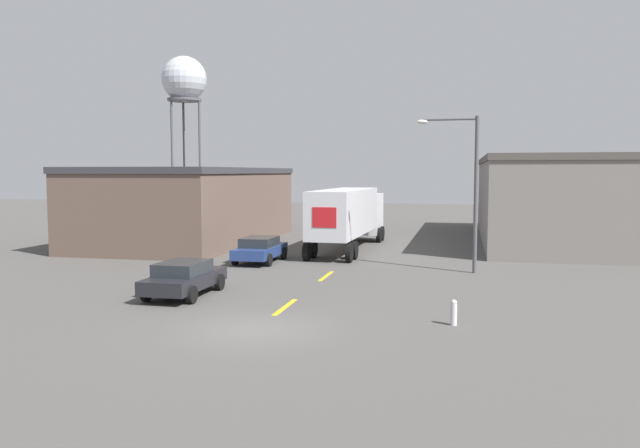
% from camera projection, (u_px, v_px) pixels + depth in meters
% --- Properties ---
extents(ground_plane, '(160.00, 160.00, 0.00)m').
position_uv_depth(ground_plane, '(256.00, 329.00, 19.83)').
color(ground_plane, '#4C4947').
extents(road_centerline, '(0.20, 17.00, 0.01)m').
position_uv_depth(road_centerline, '(326.00, 276.00, 29.98)').
color(road_centerline, gold).
rests_on(road_centerline, ground_plane).
extents(warehouse_left, '(9.90, 18.65, 5.29)m').
position_uv_depth(warehouse_left, '(191.00, 205.00, 44.43)').
color(warehouse_left, brown).
rests_on(warehouse_left, ground_plane).
extents(warehouse_right, '(8.88, 24.17, 6.04)m').
position_uv_depth(warehouse_right, '(544.00, 199.00, 45.26)').
color(warehouse_right, slate).
rests_on(warehouse_right, ground_plane).
extents(semi_truck, '(3.08, 13.37, 3.92)m').
position_uv_depth(semi_truck, '(349.00, 213.00, 40.11)').
color(semi_truck, silver).
rests_on(semi_truck, ground_plane).
extents(parked_car_left_near, '(2.11, 4.50, 1.41)m').
position_uv_depth(parked_car_left_near, '(184.00, 277.00, 25.17)').
color(parked_car_left_near, black).
rests_on(parked_car_left_near, ground_plane).
extents(parked_car_left_far, '(2.11, 4.50, 1.41)m').
position_uv_depth(parked_car_left_far, '(260.00, 249.00, 34.53)').
color(parked_car_left_far, navy).
rests_on(parked_car_left_far, ground_plane).
extents(water_tower, '(5.35, 5.35, 18.74)m').
position_uv_depth(water_tower, '(184.00, 81.00, 74.31)').
color(water_tower, '#47474C').
rests_on(water_tower, ground_plane).
extents(street_lamp, '(3.04, 0.32, 7.72)m').
position_uv_depth(street_lamp, '(468.00, 181.00, 30.62)').
color(street_lamp, '#4C4C51').
rests_on(street_lamp, ground_plane).
extents(fire_hydrant, '(0.22, 0.22, 0.85)m').
position_uv_depth(fire_hydrant, '(454.00, 312.00, 20.34)').
color(fire_hydrant, silver).
rests_on(fire_hydrant, ground_plane).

